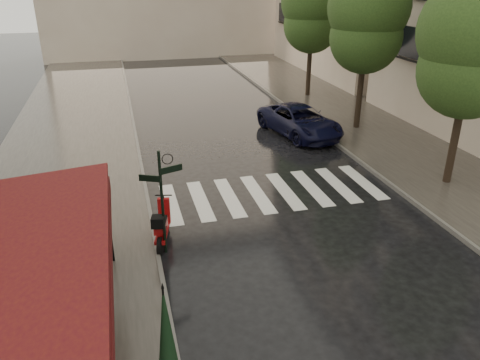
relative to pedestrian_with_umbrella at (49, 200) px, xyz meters
name	(u,v)px	position (x,y,z in m)	size (l,w,h in m)	color
ground	(231,312)	(4.13, -3.53, -1.79)	(120.00, 120.00, 0.00)	black
sidewalk_near	(67,153)	(-0.37, 8.47, -1.73)	(6.00, 60.00, 0.12)	#38332D
sidewalk_far	(369,127)	(14.38, 8.47, -1.73)	(5.50, 60.00, 0.12)	#38332D
curb_near	(138,146)	(2.68, 8.47, -1.71)	(0.12, 60.00, 0.16)	#595651
curb_far	(319,131)	(11.58, 8.47, -1.71)	(0.12, 60.00, 0.16)	#595651
crosswalk	(271,192)	(7.11, 2.47, -1.78)	(7.85, 3.20, 0.01)	silver
signpost	(162,195)	(2.94, -0.53, 0.04)	(1.17, 0.29, 3.10)	black
tree_near	(475,39)	(13.73, 1.47, 3.53)	(3.80, 3.80, 7.99)	black
tree_mid	(368,13)	(13.63, 8.47, 3.81)	(3.80, 3.80, 8.34)	black
tree_far	(313,6)	(13.83, 15.47, 3.67)	(3.80, 3.80, 8.16)	black
pedestrian_with_umbrella	(49,200)	(0.00, 0.00, 0.00)	(1.43, 1.44, 2.51)	black
scooter	(162,226)	(2.91, -0.01, -1.21)	(0.76, 1.87, 1.25)	black
parked_car	(300,121)	(10.51, 8.43, -1.09)	(2.33, 5.05, 1.40)	black
parasol_back	(166,333)	(2.47, -5.37, -0.43)	(0.43, 0.43, 2.29)	black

